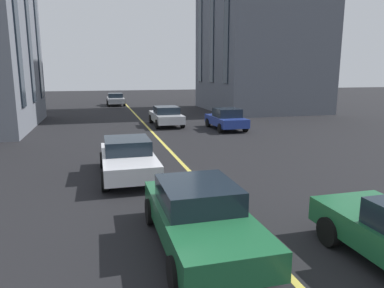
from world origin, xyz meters
name	(u,v)px	position (x,y,z in m)	size (l,w,h in m)	color
lane_centre_line	(168,149)	(20.00, 0.00, 0.00)	(80.00, 0.16, 0.01)	#D8C64C
car_white_parked_a	(128,157)	(15.78, 2.31, 0.70)	(4.40, 1.95, 1.37)	silver
car_green_parked_b	(200,215)	(10.06, 1.27, 0.70)	(4.40, 1.95, 1.37)	#1E6038
car_silver_trailing	(166,116)	(27.83, -1.39, 0.70)	(4.40, 1.95, 1.37)	#B7BABF
car_silver_near	(116,99)	(44.91, 1.22, 0.70)	(4.40, 1.95, 1.37)	#B7BABF
car_blue_oncoming	(226,119)	(25.08, -4.90, 0.70)	(3.90, 1.89, 1.40)	navy
building_right_near	(261,6)	(36.19, -12.38, 9.92)	(11.69, 9.87, 19.84)	#565B66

